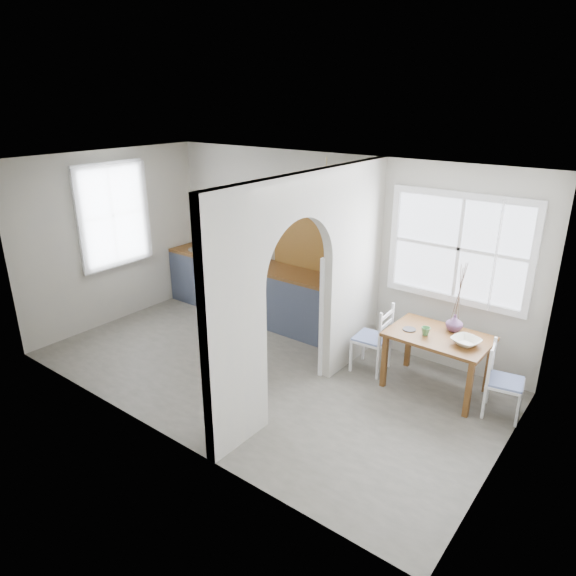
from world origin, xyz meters
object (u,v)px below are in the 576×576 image
Objects in this scene: dining_table at (436,362)px; vase at (454,323)px; chair_left at (371,337)px; chair_right at (505,381)px; kettle at (349,278)px.

vase reaches higher than dining_table.
chair_left is 1.65m from chair_right.
vase is (0.09, 0.22, 0.46)m from dining_table.
kettle is 1.16× the size of vase.
kettle is at bearing -126.72° from chair_left.
chair_right is 4.07× the size of vase.
chair_left is 4.38× the size of vase.
kettle reaches higher than vase.
kettle reaches higher than chair_left.
chair_left is 3.76× the size of kettle.
vase is (-0.71, 0.28, 0.40)m from chair_right.
kettle reaches higher than dining_table.
chair_right is 0.86m from vase.
dining_table is at bearing 75.49° from chair_right.
vase is (1.51, -0.11, -0.20)m from kettle.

